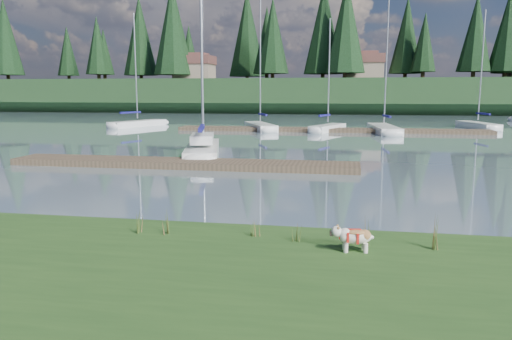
# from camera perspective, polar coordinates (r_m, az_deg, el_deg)

# --- Properties ---
(ground) EXTENTS (200.00, 200.00, 0.00)m
(ground) POSITION_cam_1_polar(r_m,az_deg,el_deg) (42.84, 5.71, 4.42)
(ground) COLOR gray
(ground) RESTS_ON ground
(bank) EXTENTS (60.00, 9.00, 0.35)m
(bank) POSITION_cam_1_polar(r_m,az_deg,el_deg) (8.05, -15.72, -15.16)
(bank) COLOR #28491B
(bank) RESTS_ON ground
(ridge) EXTENTS (200.00, 20.00, 5.00)m
(ridge) POSITION_cam_1_polar(r_m,az_deg,el_deg) (85.65, 8.03, 8.35)
(ridge) COLOR black
(ridge) RESTS_ON ground
(bulldog) EXTENTS (0.83, 0.40, 0.49)m
(bulldog) POSITION_cam_1_polar(r_m,az_deg,el_deg) (9.91, 11.14, -7.38)
(bulldog) COLOR silver
(bulldog) RESTS_ON bank
(sailboat_main) EXTENTS (3.47, 8.26, 11.75)m
(sailboat_main) POSITION_cam_1_polar(r_m,az_deg,el_deg) (27.41, -6.05, 2.70)
(sailboat_main) COLOR white
(sailboat_main) RESTS_ON ground
(dock_near) EXTENTS (16.00, 2.00, 0.30)m
(dock_near) POSITION_cam_1_polar(r_m,az_deg,el_deg) (23.02, -8.49, 0.76)
(dock_near) COLOR #4C3D2C
(dock_near) RESTS_ON ground
(dock_far) EXTENTS (26.00, 2.20, 0.30)m
(dock_far) POSITION_cam_1_polar(r_m,az_deg,el_deg) (42.72, 8.39, 4.55)
(dock_far) COLOR #4C3D2C
(dock_far) RESTS_ON ground
(sailboat_bg_0) EXTENTS (4.10, 7.36, 10.74)m
(sailboat_bg_0) POSITION_cam_1_polar(r_m,az_deg,el_deg) (50.09, -12.84, 5.27)
(sailboat_bg_0) COLOR white
(sailboat_bg_0) RESTS_ON ground
(sailboat_bg_1) EXTENTS (4.35, 7.58, 11.38)m
(sailboat_bg_1) POSITION_cam_1_polar(r_m,az_deg,el_deg) (45.07, 0.29, 5.11)
(sailboat_bg_1) COLOR white
(sailboat_bg_1) RESTS_ON ground
(sailboat_bg_2) EXTENTS (3.30, 6.19, 9.46)m
(sailboat_bg_2) POSITION_cam_1_polar(r_m,az_deg,el_deg) (43.52, 8.47, 4.87)
(sailboat_bg_2) COLOR white
(sailboat_bg_2) RESTS_ON ground
(sailboat_bg_3) EXTENTS (2.57, 8.58, 12.37)m
(sailboat_bg_3) POSITION_cam_1_polar(r_m,az_deg,el_deg) (43.59, 14.22, 4.69)
(sailboat_bg_3) COLOR white
(sailboat_bg_3) RESTS_ON ground
(sailboat_bg_4) EXTENTS (2.83, 7.30, 10.65)m
(sailboat_bg_4) POSITION_cam_1_polar(r_m,az_deg,el_deg) (50.58, 23.70, 4.78)
(sailboat_bg_4) COLOR white
(sailboat_bg_4) RESTS_ON ground
(weed_0) EXTENTS (0.17, 0.14, 0.59)m
(weed_0) POSITION_cam_1_polar(r_m,az_deg,el_deg) (11.04, -10.16, -5.97)
(weed_0) COLOR #475B23
(weed_0) RESTS_ON bank
(weed_1) EXTENTS (0.17, 0.14, 0.44)m
(weed_1) POSITION_cam_1_polar(r_m,az_deg,el_deg) (10.72, -0.09, -6.63)
(weed_1) COLOR #475B23
(weed_1) RESTS_ON bank
(weed_2) EXTENTS (0.17, 0.14, 0.61)m
(weed_2) POSITION_cam_1_polar(r_m,az_deg,el_deg) (10.33, 12.51, -7.05)
(weed_2) COLOR #475B23
(weed_2) RESTS_ON bank
(weed_3) EXTENTS (0.17, 0.14, 0.59)m
(weed_3) POSITION_cam_1_polar(r_m,az_deg,el_deg) (11.26, -13.40, -5.78)
(weed_3) COLOR #475B23
(weed_3) RESTS_ON bank
(weed_4) EXTENTS (0.17, 0.14, 0.40)m
(weed_4) POSITION_cam_1_polar(r_m,az_deg,el_deg) (10.45, 4.58, -7.17)
(weed_4) COLOR #475B23
(weed_4) RESTS_ON bank
(weed_5) EXTENTS (0.17, 0.14, 0.68)m
(weed_5) POSITION_cam_1_polar(r_m,az_deg,el_deg) (10.45, 20.07, -7.03)
(weed_5) COLOR #475B23
(weed_5) RESTS_ON bank
(mud_lip) EXTENTS (60.00, 0.50, 0.14)m
(mud_lip) POSITION_cam_1_polar(r_m,az_deg,el_deg) (11.95, -6.44, -7.35)
(mud_lip) COLOR #33281C
(mud_lip) RESTS_ON ground
(conifer_0) EXTENTS (5.72, 5.72, 14.15)m
(conifer_0) POSITION_cam_1_polar(r_m,az_deg,el_deg) (99.09, -26.74, 13.45)
(conifer_0) COLOR #382619
(conifer_0) RESTS_ON ridge
(conifer_1) EXTENTS (4.40, 4.40, 11.30)m
(conifer_1) POSITION_cam_1_polar(r_m,az_deg,el_deg) (94.46, -17.67, 13.41)
(conifer_1) COLOR #382619
(conifer_1) RESTS_ON ridge
(conifer_2) EXTENTS (6.60, 6.60, 16.05)m
(conifer_2) POSITION_cam_1_polar(r_m,az_deg,el_deg) (86.00, -9.49, 15.69)
(conifer_2) COLOR #382619
(conifer_2) RESTS_ON ridge
(conifer_3) EXTENTS (4.84, 4.84, 12.25)m
(conifer_3) POSITION_cam_1_polar(r_m,az_deg,el_deg) (86.02, 1.25, 14.59)
(conifer_3) COLOR #382619
(conifer_3) RESTS_ON ridge
(conifer_4) EXTENTS (6.16, 6.16, 15.10)m
(conifer_4) POSITION_cam_1_polar(r_m,az_deg,el_deg) (79.17, 10.26, 15.92)
(conifer_4) COLOR #382619
(conifer_4) RESTS_ON ridge
(conifer_5) EXTENTS (3.96, 3.96, 10.35)m
(conifer_5) POSITION_cam_1_polar(r_m,az_deg,el_deg) (83.73, 18.69, 13.66)
(conifer_5) COLOR #382619
(conifer_5) RESTS_ON ridge
(house_0) EXTENTS (6.30, 5.30, 4.65)m
(house_0) POSITION_cam_1_polar(r_m,az_deg,el_deg) (86.46, -7.02, 11.56)
(house_0) COLOR gray
(house_0) RESTS_ON ridge
(house_1) EXTENTS (6.30, 5.30, 4.65)m
(house_1) POSITION_cam_1_polar(r_m,az_deg,el_deg) (83.71, 12.24, 11.51)
(house_1) COLOR gray
(house_1) RESTS_ON ridge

